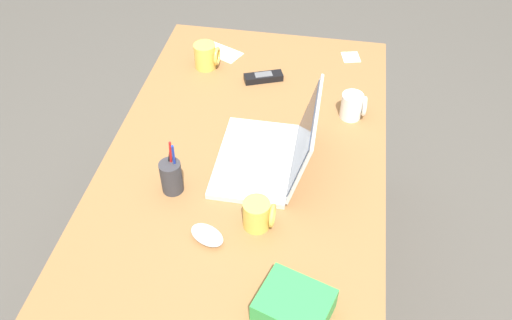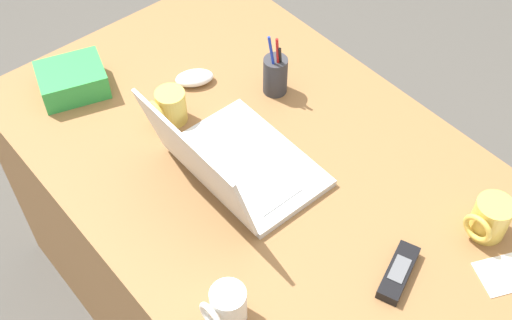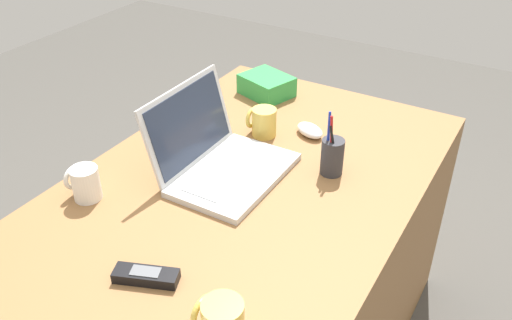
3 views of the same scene
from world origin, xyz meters
name	(u,v)px [view 3 (image 3 of 3)]	position (x,y,z in m)	size (l,w,h in m)	color
desk	(240,287)	(0.00, 0.00, 0.36)	(1.39, 0.85, 0.72)	olive
laptop	(220,158)	(0.04, 0.08, 0.76)	(0.34, 0.29, 0.23)	silver
computer_mouse	(310,130)	(0.35, -0.04, 0.73)	(0.06, 0.10, 0.03)	white
coffee_mug_tall	(85,183)	(-0.23, 0.31, 0.76)	(0.07, 0.08, 0.09)	white
coffee_mug_spare	(263,122)	(0.28, 0.08, 0.76)	(0.07, 0.09, 0.09)	#E0BC4C
cordless_phone	(146,276)	(-0.38, -0.01, 0.73)	(0.09, 0.14, 0.03)	black
pen_holder	(332,156)	(0.19, -0.18, 0.77)	(0.06, 0.06, 0.18)	#333338
snack_bag	(267,85)	(0.52, 0.21, 0.75)	(0.13, 0.16, 0.07)	green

